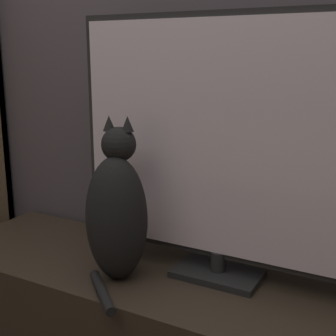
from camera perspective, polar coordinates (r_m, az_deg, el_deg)
The scene contains 3 objects.
wall_back at distance 1.62m, azimuth 1.91°, elevation 17.73°, with size 4.80×0.05×2.60m.
tv at distance 1.34m, azimuth 6.55°, elevation 2.63°, with size 0.93×0.16×0.78m.
cat at distance 1.39m, azimuth -6.21°, elevation -5.51°, with size 0.23×0.31×0.49m.
Camera 1 is at (0.73, -0.21, 1.19)m, focal length 50.00 mm.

